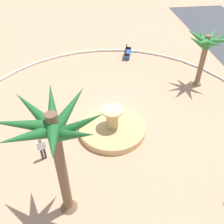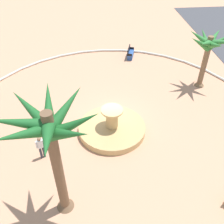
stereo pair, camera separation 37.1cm
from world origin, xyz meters
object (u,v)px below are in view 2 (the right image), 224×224
(fountain, at_px, (112,128))
(person_pedestrian_stroll, at_px, (41,146))
(palm_tree_mid_plaza, at_px, (50,136))
(palm_tree_near_fountain, at_px, (209,47))
(bench_west, at_px, (130,54))

(fountain, height_order, person_pedestrian_stroll, fountain)
(palm_tree_mid_plaza, bearing_deg, person_pedestrian_stroll, -156.78)
(fountain, bearing_deg, palm_tree_near_fountain, 121.83)
(palm_tree_mid_plaza, bearing_deg, bench_west, 160.01)
(fountain, height_order, palm_tree_mid_plaza, palm_tree_mid_plaza)
(fountain, relative_size, palm_tree_mid_plaza, 0.70)
(palm_tree_near_fountain, distance_m, person_pedestrian_stroll, 14.12)
(bench_west, bearing_deg, person_pedestrian_stroll, -30.17)
(bench_west, xyz_separation_m, person_pedestrian_stroll, (12.31, -7.16, 0.58))
(palm_tree_near_fountain, bearing_deg, bench_west, -138.17)
(palm_tree_mid_plaza, height_order, bench_west, palm_tree_mid_plaza)
(palm_tree_mid_plaza, distance_m, bench_west, 17.31)
(bench_west, height_order, person_pedestrian_stroll, person_pedestrian_stroll)
(bench_west, bearing_deg, fountain, -15.17)
(fountain, height_order, palm_tree_near_fountain, palm_tree_near_fountain)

